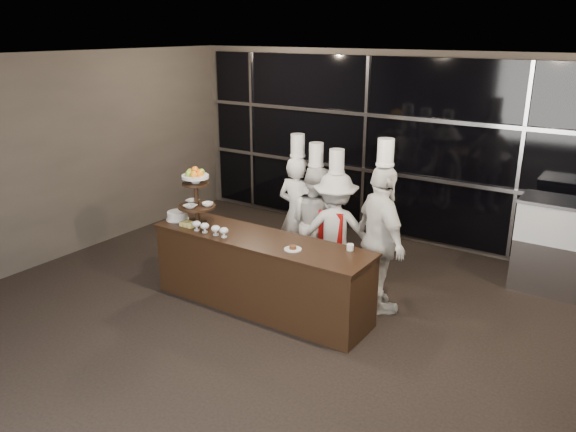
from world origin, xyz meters
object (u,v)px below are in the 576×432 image
Objects in this scene: display_stand at (196,191)px; chef_c at (335,230)px; layer_cake at (177,216)px; chef_b at (315,221)px; chef_d at (381,239)px; chef_a at (297,212)px; buffet_counter at (261,273)px; display_case at (576,245)px.

display_stand is 1.86m from chef_c.
chef_b is (1.37, 1.23, -0.17)m from layer_cake.
chef_c reaches higher than display_stand.
display_stand is 0.35× the size of chef_d.
chef_c is at bearing -20.31° from chef_b.
chef_a is 1.05× the size of chef_c.
layer_cake reaches higher than buffet_counter.
chef_b is (0.06, 1.18, 0.34)m from buffet_counter.
display_stand reaches higher than display_case.
display_case is at bearing 29.23° from chef_c.
chef_c reaches higher than display_case.
chef_c is at bearing 159.35° from chef_d.
display_stand is 0.52× the size of display_case.
chef_d is (2.54, 0.79, -0.04)m from layer_cake.
chef_b is at bearing 41.90° from layer_cake.
chef_d is at bearing -18.41° from chef_a.
chef_b is 0.41m from chef_c.
layer_cake is 2.66m from chef_d.
chef_b is at bearing -156.14° from display_case.
chef_c is at bearing 35.56° from display_stand.
chef_d is (-1.89, -1.79, 0.24)m from display_case.
chef_a reaches higher than chef_c.
display_case is at bearing 23.86° from chef_b.
display_case is (4.12, 2.53, -0.65)m from display_stand.
buffet_counter is 1.33× the size of chef_d.
chef_c is 0.88× the size of chef_d.
buffet_counter is 1.40m from layer_cake.
chef_b is (1.06, 1.18, -0.53)m from display_stand.
display_case is at bearing 39.04° from buffet_counter.
chef_d reaches higher than chef_c.
buffet_counter is 1.33m from display_stand.
chef_c is (0.45, 1.03, 0.33)m from buffet_counter.
display_case is 3.07m from chef_c.
chef_b is (-3.06, -1.35, 0.12)m from display_case.
layer_cake is 1.84m from chef_b.
display_stand is at bearing -161.65° from chef_d.
chef_b is (0.33, -0.06, -0.05)m from chef_a.
buffet_counter is at bearing -92.91° from chef_b.
chef_c is (0.71, -0.20, -0.06)m from chef_a.
display_case is 0.77× the size of chef_c.
chef_d reaches higher than display_case.
display_case reaches higher than layer_cake.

